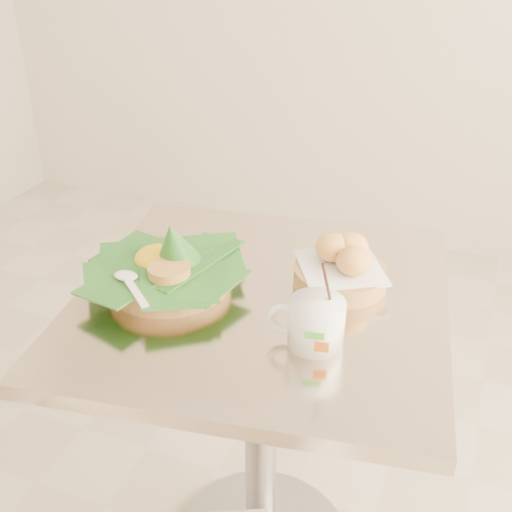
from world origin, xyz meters
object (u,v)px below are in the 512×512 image
(cafe_table, at_px, (261,383))
(coffee_mug, at_px, (315,321))
(rice_basket, at_px, (168,267))
(bread_basket, at_px, (342,266))

(cafe_table, height_order, coffee_mug, coffee_mug)
(rice_basket, bearing_deg, bread_basket, 22.33)
(cafe_table, height_order, rice_basket, rice_basket)
(bread_basket, bearing_deg, coffee_mug, -88.33)
(bread_basket, height_order, coffee_mug, coffee_mug)
(bread_basket, bearing_deg, cafe_table, -143.85)
(cafe_table, bearing_deg, coffee_mug, -38.57)
(bread_basket, distance_m, coffee_mug, 0.21)
(rice_basket, height_order, bread_basket, rice_basket)
(cafe_table, relative_size, bread_basket, 3.73)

